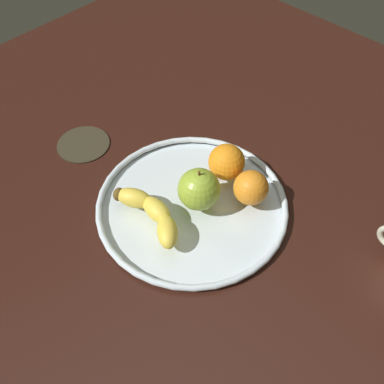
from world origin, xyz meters
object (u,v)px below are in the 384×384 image
(banana, at_px, (151,212))
(fruit_bowl, at_px, (192,205))
(orange_front_left, at_px, (251,188))
(apple, at_px, (199,189))
(orange_center, at_px, (226,162))
(ambient_coaster, at_px, (83,144))

(banana, bearing_deg, fruit_bowl, -103.36)
(orange_front_left, bearing_deg, fruit_bowl, 47.60)
(banana, distance_m, apple, 0.10)
(fruit_bowl, bearing_deg, banana, 70.34)
(orange_center, bearing_deg, apple, 97.53)
(orange_center, bearing_deg, orange_front_left, 167.65)
(apple, distance_m, orange_front_left, 0.10)
(banana, bearing_deg, orange_front_left, -116.27)
(orange_center, bearing_deg, banana, 81.45)
(orange_front_left, distance_m, ambient_coaster, 0.39)
(fruit_bowl, distance_m, orange_center, 0.11)
(fruit_bowl, xyz_separation_m, orange_front_left, (-0.07, -0.08, 0.04))
(banana, relative_size, apple, 2.06)
(apple, bearing_deg, ambient_coaster, 8.35)
(fruit_bowl, height_order, banana, banana)
(apple, xyz_separation_m, orange_center, (0.01, -0.09, -0.00))
(orange_front_left, height_order, ambient_coaster, orange_front_left)
(orange_front_left, bearing_deg, banana, 57.43)
(apple, relative_size, orange_center, 1.22)
(orange_front_left, height_order, orange_center, orange_center)
(orange_front_left, distance_m, orange_center, 0.08)
(fruit_bowl, relative_size, orange_center, 5.11)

